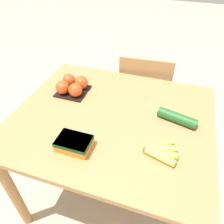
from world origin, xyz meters
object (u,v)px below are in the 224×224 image
tomato_pack (72,86)px  carrot_bag (74,143)px  banana_bunch (160,151)px  cucumber_near (177,118)px  chair (144,97)px

tomato_pack → carrot_bag: 0.46m
banana_bunch → tomato_pack: (-0.60, 0.32, 0.03)m
banana_bunch → tomato_pack: size_ratio=0.86×
banana_bunch → carrot_bag: 0.40m
banana_bunch → cucumber_near: cucumber_near is taller
chair → tomato_pack: bearing=48.6°
chair → tomato_pack: 0.72m
banana_bunch → carrot_bag: carrot_bag is taller
banana_bunch → carrot_bag: bearing=-166.9°
banana_bunch → cucumber_near: bearing=78.3°
chair → cucumber_near: chair is taller
chair → cucumber_near: 0.71m
cucumber_near → banana_bunch: bearing=-101.7°
tomato_pack → cucumber_near: size_ratio=0.85×
chair → banana_bunch: chair is taller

